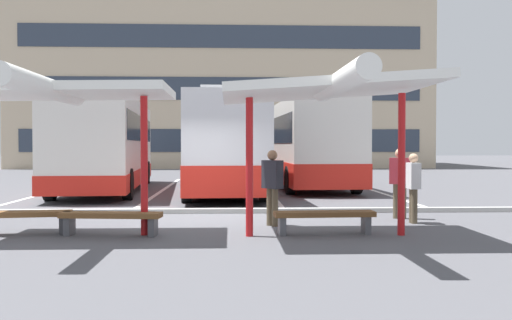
{
  "coord_description": "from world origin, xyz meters",
  "views": [
    {
      "loc": [
        0.57,
        -14.04,
        1.74
      ],
      "look_at": [
        1.33,
        2.75,
        1.3
      ],
      "focal_mm": 40.75,
      "sensor_mm": 36.0,
      "label": 1
    }
  ],
  "objects_px": {
    "bench_1": "(111,218)",
    "waiting_passenger_2": "(413,184)",
    "waiting_shelter_0": "(59,94)",
    "coach_bus_2": "(306,145)",
    "bench_0": "(20,217)",
    "coach_bus_0": "(107,144)",
    "waiting_shelter_1": "(329,91)",
    "bench_2": "(324,217)",
    "coach_bus_1": "(222,146)",
    "waiting_passenger_0": "(400,178)",
    "waiting_passenger_1": "(272,182)"
  },
  "relations": [
    {
      "from": "waiting_shelter_0",
      "to": "waiting_passenger_1",
      "type": "relative_size",
      "value": 2.66
    },
    {
      "from": "coach_bus_1",
      "to": "waiting_shelter_0",
      "type": "distance_m",
      "value": 10.63
    },
    {
      "from": "coach_bus_1",
      "to": "waiting_passenger_2",
      "type": "relative_size",
      "value": 6.78
    },
    {
      "from": "bench_0",
      "to": "coach_bus_2",
      "type": "bearing_deg",
      "value": 60.01
    },
    {
      "from": "coach_bus_1",
      "to": "waiting_passenger_1",
      "type": "relative_size",
      "value": 6.45
    },
    {
      "from": "coach_bus_1",
      "to": "waiting_shelter_0",
      "type": "xyz_separation_m",
      "value": [
        -2.9,
        -10.17,
        0.99
      ]
    },
    {
      "from": "coach_bus_1",
      "to": "waiting_shelter_0",
      "type": "relative_size",
      "value": 2.43
    },
    {
      "from": "bench_1",
      "to": "bench_2",
      "type": "distance_m",
      "value": 4.12
    },
    {
      "from": "coach_bus_0",
      "to": "coach_bus_2",
      "type": "height_order",
      "value": "coach_bus_2"
    },
    {
      "from": "waiting_passenger_0",
      "to": "waiting_passenger_2",
      "type": "xyz_separation_m",
      "value": [
        0.07,
        -0.8,
        -0.07
      ]
    },
    {
      "from": "bench_0",
      "to": "bench_2",
      "type": "relative_size",
      "value": 0.99
    },
    {
      "from": "coach_bus_1",
      "to": "waiting_passenger_0",
      "type": "height_order",
      "value": "coach_bus_1"
    },
    {
      "from": "waiting_shelter_1",
      "to": "bench_2",
      "type": "height_order",
      "value": "waiting_shelter_1"
    },
    {
      "from": "coach_bus_0",
      "to": "bench_1",
      "type": "height_order",
      "value": "coach_bus_0"
    },
    {
      "from": "waiting_shelter_0",
      "to": "waiting_passenger_2",
      "type": "distance_m",
      "value": 7.67
    },
    {
      "from": "bench_1",
      "to": "coach_bus_1",
      "type": "bearing_deg",
      "value": 78.68
    },
    {
      "from": "waiting_passenger_0",
      "to": "waiting_passenger_2",
      "type": "distance_m",
      "value": 0.81
    },
    {
      "from": "waiting_shelter_1",
      "to": "bench_2",
      "type": "bearing_deg",
      "value": 90.0
    },
    {
      "from": "waiting_shelter_0",
      "to": "bench_1",
      "type": "relative_size",
      "value": 2.2
    },
    {
      "from": "waiting_passenger_2",
      "to": "coach_bus_1",
      "type": "bearing_deg",
      "value": 117.24
    },
    {
      "from": "waiting_passenger_2",
      "to": "waiting_passenger_1",
      "type": "bearing_deg",
      "value": -174.6
    },
    {
      "from": "bench_0",
      "to": "waiting_shelter_1",
      "type": "xyz_separation_m",
      "value": [
        5.92,
        -0.69,
        2.41
      ]
    },
    {
      "from": "coach_bus_0",
      "to": "bench_2",
      "type": "bearing_deg",
      "value": -59.55
    },
    {
      "from": "waiting_passenger_1",
      "to": "bench_1",
      "type": "bearing_deg",
      "value": -159.23
    },
    {
      "from": "waiting_passenger_0",
      "to": "waiting_passenger_1",
      "type": "bearing_deg",
      "value": -160.41
    },
    {
      "from": "waiting_shelter_0",
      "to": "waiting_passenger_0",
      "type": "distance_m",
      "value": 7.81
    },
    {
      "from": "bench_1",
      "to": "waiting_passenger_2",
      "type": "xyz_separation_m",
      "value": [
        6.36,
        1.51,
        0.54
      ]
    },
    {
      "from": "coach_bus_1",
      "to": "bench_0",
      "type": "bearing_deg",
      "value": -111.28
    },
    {
      "from": "waiting_passenger_1",
      "to": "waiting_passenger_2",
      "type": "height_order",
      "value": "waiting_passenger_1"
    },
    {
      "from": "coach_bus_0",
      "to": "waiting_passenger_1",
      "type": "xyz_separation_m",
      "value": [
        5.6,
        -9.86,
        -0.83
      ]
    },
    {
      "from": "waiting_shelter_0",
      "to": "bench_0",
      "type": "distance_m",
      "value": 2.55
    },
    {
      "from": "bench_1",
      "to": "bench_2",
      "type": "bearing_deg",
      "value": -0.28
    },
    {
      "from": "coach_bus_2",
      "to": "bench_0",
      "type": "bearing_deg",
      "value": -119.99
    },
    {
      "from": "waiting_shelter_1",
      "to": "bench_2",
      "type": "distance_m",
      "value": 2.45
    },
    {
      "from": "waiting_shelter_0",
      "to": "waiting_shelter_1",
      "type": "distance_m",
      "value": 5.03
    },
    {
      "from": "coach_bus_1",
      "to": "waiting_shelter_1",
      "type": "distance_m",
      "value": 10.71
    },
    {
      "from": "coach_bus_0",
      "to": "waiting_passenger_0",
      "type": "bearing_deg",
      "value": -45.21
    },
    {
      "from": "coach_bus_0",
      "to": "waiting_passenger_2",
      "type": "xyz_separation_m",
      "value": [
        8.76,
        -9.56,
        -0.89
      ]
    },
    {
      "from": "coach_bus_1",
      "to": "bench_0",
      "type": "distance_m",
      "value": 10.55
    },
    {
      "from": "waiting_passenger_2",
      "to": "bench_2",
      "type": "bearing_deg",
      "value": -145.69
    },
    {
      "from": "waiting_shelter_0",
      "to": "bench_1",
      "type": "xyz_separation_m",
      "value": [
        0.9,
        0.19,
        -2.34
      ]
    },
    {
      "from": "coach_bus_1",
      "to": "bench_0",
      "type": "relative_size",
      "value": 5.36
    },
    {
      "from": "coach_bus_0",
      "to": "bench_1",
      "type": "relative_size",
      "value": 5.69
    },
    {
      "from": "coach_bus_2",
      "to": "waiting_shelter_0",
      "type": "xyz_separation_m",
      "value": [
        -6.34,
        -12.98,
        0.94
      ]
    },
    {
      "from": "bench_1",
      "to": "waiting_passenger_2",
      "type": "distance_m",
      "value": 6.56
    },
    {
      "from": "coach_bus_0",
      "to": "waiting_passenger_1",
      "type": "bearing_deg",
      "value": -60.43
    },
    {
      "from": "coach_bus_2",
      "to": "bench_2",
      "type": "height_order",
      "value": "coach_bus_2"
    },
    {
      "from": "bench_2",
      "to": "coach_bus_0",
      "type": "bearing_deg",
      "value": 120.45
    },
    {
      "from": "coach_bus_0",
      "to": "waiting_shelter_0",
      "type": "xyz_separation_m",
      "value": [
        1.5,
        -11.27,
        0.91
      ]
    },
    {
      "from": "coach_bus_2",
      "to": "bench_1",
      "type": "bearing_deg",
      "value": -113.07
    }
  ]
}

